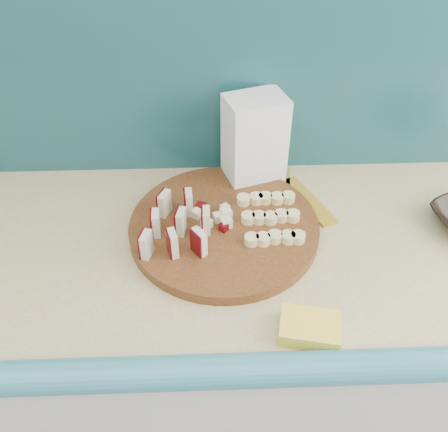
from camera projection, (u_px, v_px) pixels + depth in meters
name	position (u px, v px, depth m)	size (l,w,h in m)	color
kitchen_counter	(138.00, 365.00, 1.35)	(2.20, 0.63, 0.91)	silver
backsplash	(114.00, 74.00, 1.10)	(2.20, 0.02, 0.50)	teal
cutting_board	(224.00, 227.00, 1.08)	(0.41, 0.41, 0.03)	#3F1D0D
apple_wedges	(176.00, 225.00, 1.02)	(0.14, 0.16, 0.06)	beige
apple_chunks	(212.00, 220.00, 1.06)	(0.07, 0.06, 0.02)	beige
banana_slices	(270.00, 217.00, 1.07)	(0.13, 0.16, 0.02)	#DECD87
flour_bag	(254.00, 142.00, 1.15)	(0.13, 0.09, 0.23)	white
sponge	(310.00, 328.00, 0.88)	(0.11, 0.07, 0.03)	#FFEE43
banana_peel	(281.00, 197.00, 1.17)	(0.26, 0.22, 0.01)	gold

